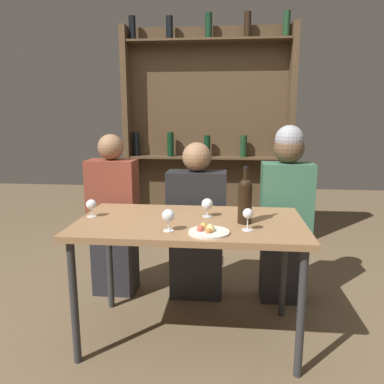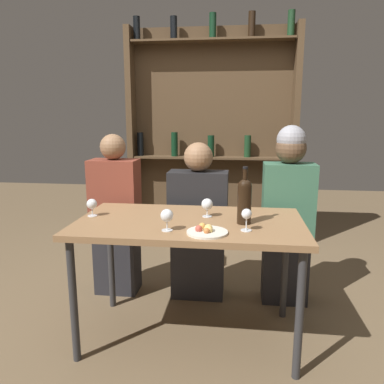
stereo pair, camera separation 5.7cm
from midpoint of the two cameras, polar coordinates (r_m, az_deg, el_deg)
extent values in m
plane|color=brown|center=(2.56, -0.94, -21.05)|extent=(10.00, 10.00, 0.00)
cube|color=olive|center=(2.24, -1.01, -4.79)|extent=(1.35, 0.75, 0.04)
cylinder|color=#2D2D30|center=(2.26, -18.24, -15.76)|extent=(0.04, 0.04, 0.73)
cylinder|color=#2D2D30|center=(2.12, 15.52, -17.50)|extent=(0.04, 0.04, 0.73)
cylinder|color=#2D2D30|center=(2.79, -13.02, -10.03)|extent=(0.04, 0.04, 0.73)
cylinder|color=#2D2D30|center=(2.68, 13.22, -10.98)|extent=(0.04, 0.04, 0.73)
cube|color=#4C3823|center=(3.96, 1.99, 7.89)|extent=(1.66, 0.02, 2.24)
cube|color=#4C3823|center=(4.00, -10.18, 7.75)|extent=(0.06, 0.18, 2.24)
cube|color=#4C3823|center=(3.89, 14.27, 7.47)|extent=(0.06, 0.18, 2.24)
cube|color=#4C3823|center=(3.87, 1.87, 5.27)|extent=(1.58, 0.18, 0.02)
cylinder|color=black|center=(3.99, -8.91, 7.20)|extent=(0.07, 0.07, 0.24)
cylinder|color=black|center=(3.90, -3.71, 7.27)|extent=(0.07, 0.07, 0.25)
cylinder|color=black|center=(3.86, 1.86, 7.02)|extent=(0.07, 0.07, 0.22)
cylinder|color=#19381E|center=(3.86, 7.44, 6.95)|extent=(0.07, 0.07, 0.22)
cylinder|color=black|center=(3.88, 12.98, 7.00)|extent=(0.07, 0.07, 0.25)
cube|color=#4C3823|center=(3.91, 1.99, 22.12)|extent=(1.58, 0.18, 0.02)
cylinder|color=black|center=(4.05, -9.53, 23.38)|extent=(0.07, 0.07, 0.23)
cylinder|color=black|center=(3.98, -3.90, 23.67)|extent=(0.07, 0.07, 0.22)
cylinder|color=black|center=(3.94, 2.09, 23.95)|extent=(0.07, 0.07, 0.24)
cylinder|color=black|center=(3.94, 8.01, 23.88)|extent=(0.07, 0.07, 0.24)
cylinder|color=#19381E|center=(3.96, 13.78, 23.59)|extent=(0.07, 0.07, 0.24)
cylinder|color=black|center=(2.17, 7.32, -1.94)|extent=(0.08, 0.08, 0.22)
sphere|color=black|center=(2.15, 7.39, 0.90)|extent=(0.08, 0.08, 0.08)
cylinder|color=black|center=(2.14, 7.43, 2.22)|extent=(0.03, 0.03, 0.10)
cylinder|color=black|center=(2.13, 7.47, 3.71)|extent=(0.03, 0.03, 0.01)
cylinder|color=silver|center=(2.41, -15.66, -3.59)|extent=(0.06, 0.06, 0.00)
cylinder|color=silver|center=(2.40, -15.70, -2.91)|extent=(0.01, 0.01, 0.06)
sphere|color=silver|center=(2.39, -15.76, -1.85)|extent=(0.06, 0.06, 0.06)
cylinder|color=silver|center=(2.07, 7.65, -5.74)|extent=(0.06, 0.06, 0.00)
cylinder|color=silver|center=(2.06, 7.68, -4.69)|extent=(0.01, 0.01, 0.08)
sphere|color=silver|center=(2.04, 7.73, -3.27)|extent=(0.06, 0.06, 0.06)
cylinder|color=silver|center=(2.32, 1.62, -3.72)|extent=(0.06, 0.06, 0.00)
cylinder|color=silver|center=(2.31, 1.63, -3.00)|extent=(0.01, 0.01, 0.06)
sphere|color=silver|center=(2.30, 1.63, -1.86)|extent=(0.07, 0.07, 0.07)
cylinder|color=silver|center=(2.05, -4.40, -5.86)|extent=(0.06, 0.06, 0.00)
cylinder|color=silver|center=(2.04, -4.41, -4.97)|extent=(0.01, 0.01, 0.06)
sphere|color=silver|center=(2.02, -4.43, -3.60)|extent=(0.07, 0.07, 0.07)
cylinder|color=silver|center=(2.00, 1.78, -6.14)|extent=(0.22, 0.22, 0.01)
sphere|color=gold|center=(2.04, 0.99, -5.23)|extent=(0.04, 0.04, 0.04)
sphere|color=#B74C3D|center=(2.00, 0.46, -5.63)|extent=(0.04, 0.04, 0.04)
sphere|color=#C67038|center=(1.97, 1.71, -5.94)|extent=(0.03, 0.03, 0.03)
sphere|color=#E5BC66|center=(1.98, 2.09, -5.77)|extent=(0.04, 0.04, 0.04)
sphere|color=#E5BC66|center=(2.00, 1.96, -5.55)|extent=(0.05, 0.05, 0.05)
cube|color=#26262B|center=(3.07, -12.06, -10.72)|extent=(0.32, 0.22, 0.45)
cube|color=brown|center=(2.92, -12.50, -1.10)|extent=(0.36, 0.22, 0.60)
sphere|color=#8C6647|center=(2.86, -12.85, 6.70)|extent=(0.19, 0.19, 0.19)
cube|color=#26262B|center=(2.95, 0.13, -11.42)|extent=(0.39, 0.22, 0.45)
cube|color=black|center=(2.79, 0.14, -2.18)|extent=(0.44, 0.22, 0.53)
sphere|color=#8C6647|center=(2.73, 0.14, 5.36)|extent=(0.21, 0.21, 0.21)
cube|color=#26262B|center=(2.97, 13.09, -11.61)|extent=(0.33, 0.22, 0.45)
cube|color=#38664C|center=(2.80, 13.58, -1.75)|extent=(0.36, 0.22, 0.59)
sphere|color=brown|center=(2.74, 13.98, 6.52)|extent=(0.22, 0.22, 0.22)
sphere|color=gray|center=(2.74, 14.04, 7.75)|extent=(0.20, 0.20, 0.20)
camera|label=1|loc=(0.03, -90.70, -0.15)|focal=35.00mm
camera|label=2|loc=(0.03, 89.30, 0.15)|focal=35.00mm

